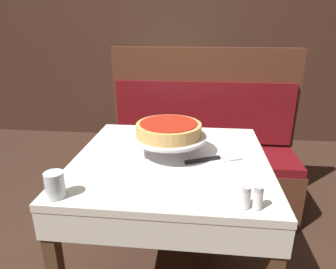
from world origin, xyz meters
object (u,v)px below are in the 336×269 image
Objects in this scene: dining_table_front at (171,175)px; booth_bench at (201,164)px; pizza_pan_stand at (169,138)px; dining_table_rear at (169,95)px; water_glass_near at (55,185)px; pizza_server at (214,159)px; salt_shaker at (245,197)px; pepper_shaker at (258,198)px; deep_dish_pizza at (169,129)px; condiment_caddy at (157,79)px.

booth_bench is at bearing 78.94° from dining_table_front.
dining_table_rear is at bearing 95.84° from pizza_pan_stand.
pizza_server is at bearing 33.01° from water_glass_near.
booth_bench is at bearing 77.74° from pizza_pan_stand.
salt_shaker is 0.97× the size of pepper_shaker.
pizza_server is 0.67m from water_glass_near.
dining_table_rear is (-0.19, 1.73, -0.01)m from dining_table_front.
deep_dish_pizza is 0.50m from salt_shaker.
pizza_pan_stand is (-0.01, 0.02, 0.18)m from dining_table_front.
pizza_pan_stand is 1.17× the size of deep_dish_pizza.
dining_table_front is 0.22m from pizza_server.
dining_table_front is at bearing -63.67° from deep_dish_pizza.
dining_table_front is at bearing -63.67° from pizza_pan_stand.
pizza_server is (0.20, -0.01, 0.10)m from dining_table_front.
deep_dish_pizza is (0.17, -1.70, 0.23)m from dining_table_rear.
deep_dish_pizza is at bearing -102.26° from booth_bench.
pizza_pan_stand reaches higher than salt_shaker.
deep_dish_pizza reaches higher than dining_table_rear.
water_glass_near is at bearing -91.36° from condiment_caddy.
pizza_server is at bearing -74.36° from condiment_caddy.
pizza_server is 1.90m from condiment_caddy.
deep_dish_pizza reaches higher than pizza_server.
deep_dish_pizza is at bearing 126.37° from salt_shaker.
water_glass_near is 0.65m from salt_shaker.
condiment_caddy is at bearing 88.64° from water_glass_near.
salt_shaker is (0.13, -1.16, 0.45)m from booth_bench.
pizza_server is 1.59× the size of condiment_caddy.
booth_bench is 0.92m from pizza_pan_stand.
pizza_server is (0.04, -0.79, 0.41)m from booth_bench.
booth_bench is (0.34, -0.94, -0.30)m from dining_table_rear.
booth_bench is at bearing 96.34° from salt_shaker.
booth_bench is at bearing 98.31° from pepper_shaker.
pepper_shaker is at bearing -71.00° from pizza_server.
booth_bench is 8.31× the size of condiment_caddy.
dining_table_front is 3.38× the size of pizza_server.
water_glass_near is (-0.18, -2.10, 0.15)m from dining_table_rear.
salt_shaker is at bearing 180.00° from pepper_shaker.
pizza_pan_stand reaches higher than pepper_shaker.
condiment_caddy reaches higher than deep_dish_pizza.
pizza_server is 3.38× the size of salt_shaker.
booth_bench is at bearing 65.78° from water_glass_near.
pizza_pan_stand reaches higher than water_glass_near.
dining_table_front is at bearing 130.71° from pepper_shaker.
condiment_caddy is at bearing 105.23° from salt_shaker.
salt_shaker is (0.29, -0.40, -0.05)m from pizza_pan_stand.
water_glass_near is 2.20m from condiment_caddy.
pizza_server reaches higher than dining_table_rear.
water_glass_near reaches higher than pizza_server.
pizza_server is at bearing -8.93° from pizza_pan_stand.
pepper_shaker is (0.04, -0.00, 0.00)m from salt_shaker.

